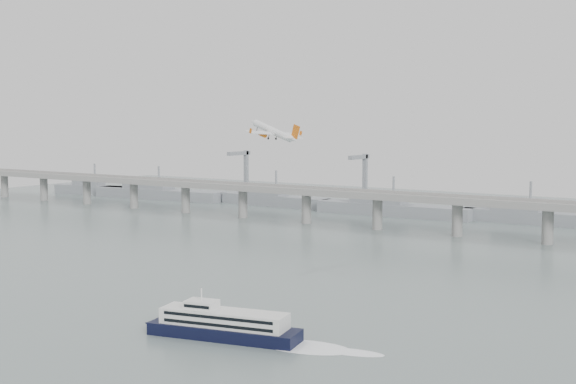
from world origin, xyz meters
The scene contains 5 objects.
ground centered at (0.00, 0.00, 0.00)m, with size 900.00×900.00×0.00m, color slate.
bridge centered at (-1.15, 200.00, 17.65)m, with size 800.00×22.00×23.90m.
distant_fleet centered at (-155.36, 265.08, 6.22)m, with size 453.00×60.90×40.00m.
ferry centered at (32.79, -31.49, 4.01)m, with size 77.76×25.36×14.80m.
airliner centered at (-38.55, 101.51, 60.13)m, with size 36.15×33.32×12.87m.
Camera 1 is at (173.82, -213.27, 67.01)m, focal length 48.00 mm.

